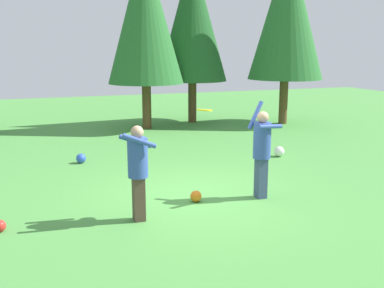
{
  "coord_description": "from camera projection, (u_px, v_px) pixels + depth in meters",
  "views": [
    {
      "loc": [
        -3.06,
        -7.97,
        2.89
      ],
      "look_at": [
        -0.08,
        0.08,
        1.05
      ],
      "focal_mm": 41.82,
      "sensor_mm": 36.0,
      "label": 1
    }
  ],
  "objects": [
    {
      "name": "ball_red",
      "position": [
        0.0,
        226.0,
        7.17
      ],
      "size": [
        0.2,
        0.2,
        0.2
      ],
      "primitive_type": "sphere",
      "color": "red",
      "rests_on": "ground_plane"
    },
    {
      "name": "ground_plane",
      "position": [
        197.0,
        196.0,
        8.95
      ],
      "size": [
        40.0,
        40.0,
        0.0
      ],
      "primitive_type": "plane",
      "color": "#4C9342"
    },
    {
      "name": "tree_center",
      "position": [
        145.0,
        15.0,
        15.65
      ],
      "size": [
        2.71,
        2.71,
        6.47
      ],
      "color": "brown",
      "rests_on": "ground_plane"
    },
    {
      "name": "ball_blue",
      "position": [
        81.0,
        158.0,
        11.47
      ],
      "size": [
        0.25,
        0.25,
        0.25
      ],
      "primitive_type": "sphere",
      "color": "blue",
      "rests_on": "ground_plane"
    },
    {
      "name": "frisbee",
      "position": [
        205.0,
        110.0,
        7.62
      ],
      "size": [
        0.38,
        0.38,
        0.06
      ],
      "color": "yellow"
    },
    {
      "name": "tree_right",
      "position": [
        192.0,
        19.0,
        17.09
      ],
      "size": [
        2.69,
        2.69,
        6.42
      ],
      "color": "brown",
      "rests_on": "ground_plane"
    },
    {
      "name": "ball_orange",
      "position": [
        196.0,
        196.0,
        8.58
      ],
      "size": [
        0.22,
        0.22,
        0.22
      ],
      "primitive_type": "sphere",
      "color": "orange",
      "rests_on": "ground_plane"
    },
    {
      "name": "person_catcher",
      "position": [
        138.0,
        165.0,
        7.48
      ],
      "size": [
        0.59,
        0.52,
        1.65
      ],
      "rotation": [
        0.0,
        0.0,
        -0.06
      ],
      "color": "#4C382D",
      "rests_on": "ground_plane"
    },
    {
      "name": "tree_far_right",
      "position": [
        287.0,
        12.0,
        16.7
      ],
      "size": [
        2.84,
        2.84,
        6.78
      ],
      "color": "brown",
      "rests_on": "ground_plane"
    },
    {
      "name": "person_thrower",
      "position": [
        262.0,
        147.0,
        8.63
      ],
      "size": [
        0.61,
        0.6,
        1.9
      ],
      "rotation": [
        0.0,
        0.0,
        -2.85
      ],
      "color": "#38476B",
      "rests_on": "ground_plane"
    },
    {
      "name": "ball_white",
      "position": [
        279.0,
        151.0,
        12.17
      ],
      "size": [
        0.28,
        0.28,
        0.28
      ],
      "primitive_type": "sphere",
      "color": "white",
      "rests_on": "ground_plane"
    }
  ]
}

